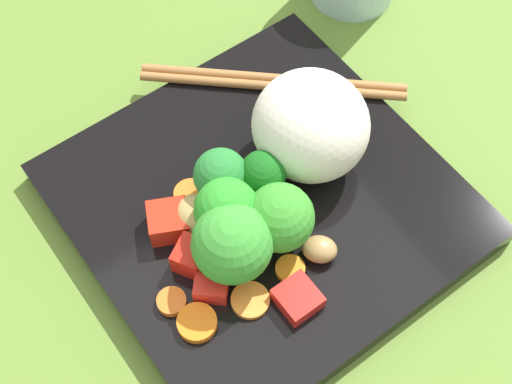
% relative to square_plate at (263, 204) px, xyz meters
% --- Properties ---
extents(ground_plane, '(1.10, 1.10, 0.02)m').
position_rel_square_plate_xyz_m(ground_plane, '(0.00, 0.00, -0.02)').
color(ground_plane, olive).
extents(square_plate, '(0.28, 0.28, 0.02)m').
position_rel_square_plate_xyz_m(square_plate, '(0.00, 0.00, 0.00)').
color(square_plate, black).
rests_on(square_plate, ground_plane).
extents(rice_mound, '(0.09, 0.09, 0.08)m').
position_rel_square_plate_xyz_m(rice_mound, '(-0.01, 0.05, 0.05)').
color(rice_mound, white).
rests_on(rice_mound, square_plate).
extents(broccoli_floret_0, '(0.05, 0.05, 0.06)m').
position_rel_square_plate_xyz_m(broccoli_floret_0, '(0.04, -0.01, 0.04)').
color(broccoli_floret_0, '#589447').
rests_on(broccoli_floret_0, square_plate).
extents(broccoli_floret_1, '(0.04, 0.04, 0.05)m').
position_rel_square_plate_xyz_m(broccoli_floret_1, '(-0.02, -0.03, 0.04)').
color(broccoli_floret_1, '#7FC14E').
rests_on(broccoli_floret_1, square_plate).
extents(broccoli_floret_2, '(0.06, 0.06, 0.07)m').
position_rel_square_plate_xyz_m(broccoli_floret_2, '(0.04, -0.05, 0.05)').
color(broccoli_floret_2, '#539747').
rests_on(broccoli_floret_2, square_plate).
extents(broccoli_floret_3, '(0.05, 0.05, 0.06)m').
position_rel_square_plate_xyz_m(broccoli_floret_3, '(0.01, -0.04, 0.05)').
color(broccoli_floret_3, '#6CA044').
rests_on(broccoli_floret_3, square_plate).
extents(broccoli_floret_4, '(0.03, 0.03, 0.05)m').
position_rel_square_plate_xyz_m(broccoli_floret_4, '(0.00, -0.00, 0.04)').
color(broccoli_floret_4, '#69A754').
rests_on(broccoli_floret_4, square_plate).
extents(carrot_slice_0, '(0.04, 0.04, 0.00)m').
position_rel_square_plate_xyz_m(carrot_slice_0, '(0.06, -0.05, 0.01)').
color(carrot_slice_0, orange).
rests_on(carrot_slice_0, square_plate).
extents(carrot_slice_1, '(0.04, 0.04, 0.01)m').
position_rel_square_plate_xyz_m(carrot_slice_1, '(0.06, -0.09, 0.01)').
color(carrot_slice_1, orange).
rests_on(carrot_slice_1, square_plate).
extents(carrot_slice_2, '(0.03, 0.03, 0.01)m').
position_rel_square_plate_xyz_m(carrot_slice_2, '(0.06, -0.02, 0.01)').
color(carrot_slice_2, orange).
rests_on(carrot_slice_2, square_plate).
extents(carrot_slice_3, '(0.03, 0.03, 0.01)m').
position_rel_square_plate_xyz_m(carrot_slice_3, '(0.03, -0.10, 0.01)').
color(carrot_slice_3, orange).
rests_on(carrot_slice_3, square_plate).
extents(carrot_slice_4, '(0.03, 0.03, 0.01)m').
position_rel_square_plate_xyz_m(carrot_slice_4, '(-0.03, -0.04, 0.01)').
color(carrot_slice_4, orange).
rests_on(carrot_slice_4, square_plate).
extents(pepper_chunk_0, '(0.04, 0.04, 0.02)m').
position_rel_square_plate_xyz_m(pepper_chunk_0, '(-0.02, -0.07, 0.02)').
color(pepper_chunk_0, red).
rests_on(pepper_chunk_0, square_plate).
extents(pepper_chunk_1, '(0.03, 0.03, 0.01)m').
position_rel_square_plate_xyz_m(pepper_chunk_1, '(0.08, -0.03, 0.02)').
color(pepper_chunk_1, red).
rests_on(pepper_chunk_1, square_plate).
extents(pepper_chunk_2, '(0.03, 0.03, 0.02)m').
position_rel_square_plate_xyz_m(pepper_chunk_2, '(0.02, -0.07, 0.02)').
color(pepper_chunk_2, red).
rests_on(pepper_chunk_2, square_plate).
extents(pepper_chunk_3, '(0.03, 0.03, 0.02)m').
position_rel_square_plate_xyz_m(pepper_chunk_3, '(0.04, -0.07, 0.02)').
color(pepper_chunk_3, red).
rests_on(pepper_chunk_3, square_plate).
extents(chicken_piece_0, '(0.03, 0.03, 0.02)m').
position_rel_square_plate_xyz_m(chicken_piece_0, '(0.06, 0.01, 0.02)').
color(chicken_piece_0, '#AE854E').
rests_on(chicken_piece_0, square_plate).
extents(chicken_piece_1, '(0.05, 0.05, 0.03)m').
position_rel_square_plate_xyz_m(chicken_piece_1, '(-0.01, -0.05, 0.02)').
color(chicken_piece_1, tan).
rests_on(chicken_piece_1, square_plate).
extents(chicken_piece_2, '(0.03, 0.03, 0.02)m').
position_rel_square_plate_xyz_m(chicken_piece_2, '(0.03, 0.01, 0.02)').
color(chicken_piece_2, tan).
rests_on(chicken_piece_2, square_plate).
extents(chopstick_pair, '(0.15, 0.18, 0.01)m').
position_rel_square_plate_xyz_m(chopstick_pair, '(-0.08, 0.07, 0.01)').
color(chopstick_pair, '#A06C3A').
rests_on(chopstick_pair, square_plate).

